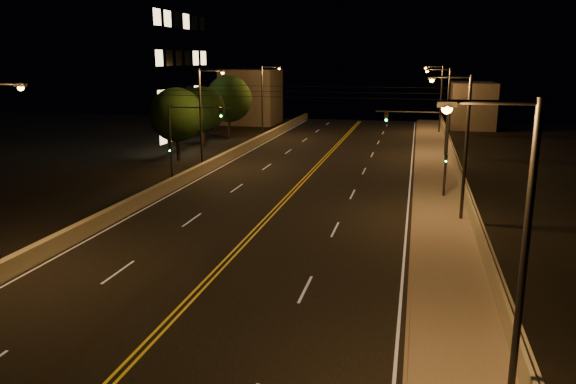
% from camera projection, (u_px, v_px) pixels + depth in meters
% --- Properties ---
extents(road, '(18.00, 120.00, 0.02)m').
position_uv_depth(road, '(264.00, 222.00, 34.48)').
color(road, black).
rests_on(road, ground).
extents(sidewalk, '(3.60, 120.00, 0.30)m').
position_uv_depth(sidewalk, '(445.00, 232.00, 32.10)').
color(sidewalk, gray).
rests_on(sidewalk, ground).
extents(curb, '(0.14, 120.00, 0.15)m').
position_uv_depth(curb, '(412.00, 231.00, 32.52)').
color(curb, gray).
rests_on(curb, ground).
extents(parapet_wall, '(0.30, 120.00, 1.00)m').
position_uv_depth(parapet_wall, '(477.00, 223.00, 31.59)').
color(parapet_wall, '#A6A28A').
rests_on(parapet_wall, sidewalk).
extents(jersey_barrier, '(0.45, 120.00, 0.94)m').
position_uv_depth(jersey_barrier, '(128.00, 207.00, 36.35)').
color(jersey_barrier, '#A6A28A').
rests_on(jersey_barrier, ground).
extents(distant_building_right, '(6.00, 10.00, 6.48)m').
position_uv_depth(distant_building_right, '(472.00, 105.00, 81.18)').
color(distant_building_right, slate).
rests_on(distant_building_right, ground).
extents(distant_building_left, '(8.00, 8.00, 8.19)m').
position_uv_depth(distant_building_left, '(251.00, 97.00, 85.68)').
color(distant_building_left, slate).
rests_on(distant_building_left, ground).
extents(parapet_rail, '(0.06, 120.00, 0.06)m').
position_uv_depth(parapet_rail, '(477.00, 214.00, 31.46)').
color(parapet_rail, black).
rests_on(parapet_rail, parapet_wall).
extents(lane_markings, '(17.32, 116.00, 0.00)m').
position_uv_depth(lane_markings, '(263.00, 222.00, 34.41)').
color(lane_markings, silver).
rests_on(lane_markings, road).
extents(streetlight_0, '(2.55, 0.28, 8.91)m').
position_uv_depth(streetlight_0, '(514.00, 242.00, 14.63)').
color(streetlight_0, '#2D2D33').
rests_on(streetlight_0, ground).
extents(streetlight_1, '(2.55, 0.28, 8.91)m').
position_uv_depth(streetlight_1, '(462.00, 139.00, 33.23)').
color(streetlight_1, '#2D2D33').
rests_on(streetlight_1, ground).
extents(streetlight_2, '(2.55, 0.28, 8.91)m').
position_uv_depth(streetlight_2, '(445.00, 107.00, 55.55)').
color(streetlight_2, '#2D2D33').
rests_on(streetlight_2, ground).
extents(streetlight_3, '(2.55, 0.28, 8.91)m').
position_uv_depth(streetlight_3, '(439.00, 95.00, 73.33)').
color(streetlight_3, '#2D2D33').
rests_on(streetlight_3, ground).
extents(streetlight_5, '(2.55, 0.28, 8.91)m').
position_uv_depth(streetlight_5, '(203.00, 112.00, 50.46)').
color(streetlight_5, '#2D2D33').
rests_on(streetlight_5, ground).
extents(streetlight_6, '(2.55, 0.28, 8.91)m').
position_uv_depth(streetlight_6, '(264.00, 97.00, 70.20)').
color(streetlight_6, '#2D2D33').
rests_on(streetlight_6, ground).
extents(traffic_signal_right, '(5.11, 0.31, 6.39)m').
position_uv_depth(traffic_signal_right, '(433.00, 144.00, 39.30)').
color(traffic_signal_right, '#2D2D33').
rests_on(traffic_signal_right, ground).
extents(traffic_signal_left, '(5.11, 0.31, 6.39)m').
position_uv_depth(traffic_signal_left, '(182.00, 135.00, 43.41)').
color(traffic_signal_left, '#2D2D33').
rests_on(traffic_signal_left, ground).
extents(overhead_wires, '(22.00, 0.03, 0.83)m').
position_uv_depth(overhead_wires, '(296.00, 92.00, 41.77)').
color(overhead_wires, black).
extents(building_tower, '(24.00, 15.00, 32.68)m').
position_uv_depth(building_tower, '(81.00, 4.00, 62.75)').
color(building_tower, slate).
rests_on(building_tower, ground).
extents(tree_0, '(5.25, 5.25, 7.12)m').
position_uv_depth(tree_0, '(177.00, 115.00, 54.45)').
color(tree_0, black).
rests_on(tree_0, ground).
extents(tree_1, '(5.01, 5.01, 6.80)m').
position_uv_depth(tree_1, '(203.00, 109.00, 62.69)').
color(tree_1, black).
rests_on(tree_1, ground).
extents(tree_2, '(5.76, 5.76, 7.81)m').
position_uv_depth(tree_2, '(229.00, 99.00, 69.53)').
color(tree_2, black).
rests_on(tree_2, ground).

